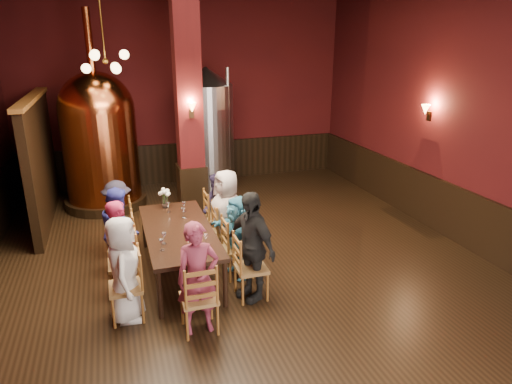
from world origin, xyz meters
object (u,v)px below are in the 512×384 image
object	(u,v)px
dining_table	(179,233)
rose_vase	(165,195)
person_2	(120,231)
steel_vessel	(208,131)
person_0	(124,269)
person_1	(122,248)
copper_kettle	(100,139)

from	to	relation	value
dining_table	rose_vase	distance (m)	1.04
person_2	steel_vessel	world-z (taller)	steel_vessel
dining_table	person_0	bearing A→B (deg)	-130.36
person_2	dining_table	bearing A→B (deg)	-123.68
dining_table	person_2	size ratio (longest dim) A/B	1.72
dining_table	person_1	bearing A→B (deg)	-158.78
person_1	person_2	xyz separation A→B (m)	(-0.00, 0.66, -0.01)
person_1	person_2	world-z (taller)	person_1
dining_table	copper_kettle	xyz separation A→B (m)	(-1.07, 3.60, 0.80)
person_0	person_1	world-z (taller)	person_0
person_1	rose_vase	distance (m)	1.57
person_1	copper_kettle	xyz separation A→B (m)	(-0.22, 3.93, 0.78)
person_2	rose_vase	xyz separation A→B (m)	(0.79, 0.67, 0.28)
dining_table	copper_kettle	size ratio (longest dim) A/B	0.59
person_2	person_0	bearing A→B (deg)	167.54
person_1	rose_vase	xyz separation A→B (m)	(0.79, 1.33, 0.27)
copper_kettle	person_0	bearing A→B (deg)	-87.27
person_0	copper_kettle	size ratio (longest dim) A/B	0.35
person_0	person_1	distance (m)	0.67
dining_table	steel_vessel	bearing A→B (deg)	71.21
person_2	copper_kettle	bearing A→B (deg)	-8.67
copper_kettle	rose_vase	size ratio (longest dim) A/B	11.71
person_0	dining_table	bearing A→B (deg)	-32.17
copper_kettle	dining_table	bearing A→B (deg)	-73.46
dining_table	steel_vessel	world-z (taller)	steel_vessel
dining_table	steel_vessel	xyz separation A→B (m)	(1.31, 3.87, 0.77)
dining_table	rose_vase	world-z (taller)	rose_vase
dining_table	person_0	world-z (taller)	person_0
steel_vessel	person_0	bearing A→B (deg)	-113.95
dining_table	steel_vessel	size ratio (longest dim) A/B	0.82
copper_kettle	steel_vessel	size ratio (longest dim) A/B	1.40
dining_table	person_2	xyz separation A→B (m)	(-0.85, 0.33, 0.01)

